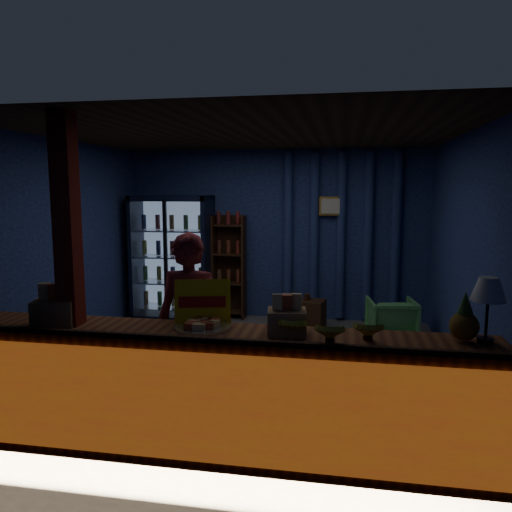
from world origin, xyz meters
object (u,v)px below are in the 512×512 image
(green_chair, at_px, (391,319))
(table_lamp, at_px, (488,292))
(shopkeeper, at_px, (190,328))
(pastry_tray, at_px, (203,326))

(green_chair, bearing_deg, table_lamp, 88.86)
(green_chair, height_order, table_lamp, table_lamp)
(shopkeeper, relative_size, table_lamp, 3.55)
(shopkeeper, height_order, pastry_tray, shopkeeper)
(table_lamp, bearing_deg, shopkeeper, 169.74)
(pastry_tray, relative_size, table_lamp, 0.92)
(shopkeeper, distance_m, pastry_tray, 0.51)
(green_chair, xyz_separation_m, pastry_tray, (-1.69, -3.10, 0.69))
(green_chair, distance_m, pastry_tray, 3.60)
(pastry_tray, bearing_deg, shopkeeper, 119.85)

